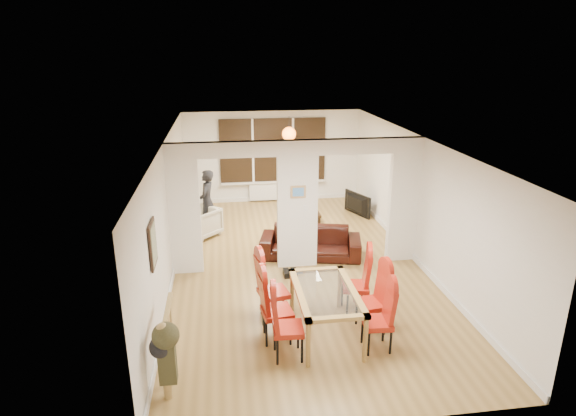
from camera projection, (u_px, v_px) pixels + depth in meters
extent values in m
cube|color=olive|center=(297.00, 265.00, 9.94)|extent=(5.00, 9.00, 0.01)
cube|color=white|center=(297.00, 205.00, 9.53)|extent=(5.00, 0.18, 2.60)
cube|color=black|center=(273.00, 150.00, 13.64)|extent=(3.00, 0.08, 1.80)
cube|color=white|center=(273.00, 191.00, 13.98)|extent=(1.40, 0.08, 0.50)
sphere|color=orange|center=(289.00, 134.00, 12.40)|extent=(0.36, 0.36, 0.36)
cube|color=gray|center=(153.00, 244.00, 6.85)|extent=(0.04, 0.52, 0.67)
cube|color=#4C8CD8|center=(298.00, 192.00, 9.34)|extent=(0.30, 0.03, 0.25)
imported|color=black|center=(311.00, 243.00, 10.26)|extent=(2.25, 1.27, 0.62)
imported|color=#BBB49F|center=(201.00, 222.00, 11.36)|extent=(1.06, 1.06, 0.69)
imported|color=black|center=(207.00, 201.00, 11.50)|extent=(0.63, 0.50, 1.54)
imported|color=black|center=(354.00, 204.00, 12.81)|extent=(1.00, 0.52, 0.59)
cylinder|color=#143F19|center=(298.00, 209.00, 12.25)|extent=(0.08, 0.08, 0.30)
imported|color=black|center=(310.00, 212.00, 12.37)|extent=(0.23, 0.23, 0.06)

